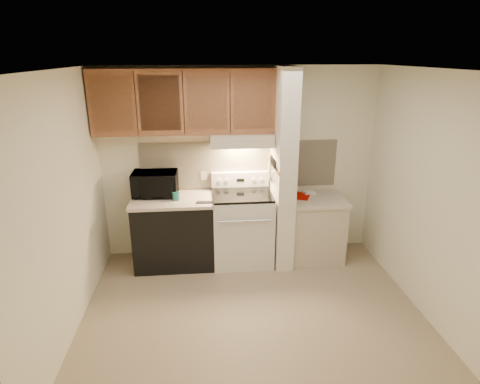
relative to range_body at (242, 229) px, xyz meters
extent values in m
plane|color=tan|center=(0.00, -1.16, -0.46)|extent=(3.60, 3.60, 0.00)
plane|color=white|center=(0.00, -1.16, 2.04)|extent=(3.60, 3.60, 0.00)
cube|color=white|center=(0.00, 0.34, 0.79)|extent=(3.60, 2.50, 0.02)
cube|color=white|center=(-1.80, -1.16, 0.79)|extent=(0.02, 3.00, 2.50)
cube|color=white|center=(1.80, -1.16, 0.79)|extent=(0.02, 3.00, 2.50)
cube|color=beige|center=(0.00, 0.33, 0.78)|extent=(2.60, 0.02, 0.63)
cube|color=silver|center=(0.00, 0.00, 0.00)|extent=(0.76, 0.65, 0.92)
cube|color=black|center=(0.00, -0.32, 0.04)|extent=(0.50, 0.01, 0.30)
cylinder|color=silver|center=(0.00, -0.35, 0.26)|extent=(0.65, 0.02, 0.02)
cube|color=black|center=(0.00, 0.00, 0.48)|extent=(0.74, 0.64, 0.03)
cube|color=silver|center=(0.00, 0.28, 0.59)|extent=(0.76, 0.08, 0.20)
cube|color=black|center=(0.00, 0.24, 0.59)|extent=(0.10, 0.01, 0.04)
cylinder|color=silver|center=(-0.28, 0.24, 0.59)|extent=(0.05, 0.02, 0.05)
cylinder|color=silver|center=(-0.18, 0.24, 0.59)|extent=(0.05, 0.02, 0.05)
cylinder|color=silver|center=(0.18, 0.24, 0.59)|extent=(0.05, 0.02, 0.05)
cylinder|color=silver|center=(0.28, 0.24, 0.59)|extent=(0.05, 0.02, 0.05)
cube|color=black|center=(-0.88, 0.01, -0.03)|extent=(1.00, 0.63, 0.87)
cube|color=beige|center=(-0.88, 0.01, 0.43)|extent=(1.04, 0.67, 0.04)
cube|color=black|center=(-0.48, -0.19, 0.46)|extent=(0.20, 0.07, 0.01)
cylinder|color=#1C6362|center=(-0.83, -0.05, 0.50)|extent=(0.12, 0.12, 0.10)
cube|color=#C1B5A0|center=(-0.48, 0.32, 0.64)|extent=(0.08, 0.01, 0.12)
imported|color=black|center=(-1.10, 0.15, 0.61)|extent=(0.57, 0.39, 0.31)
cube|color=silver|center=(0.51, -0.01, 0.79)|extent=(0.22, 0.70, 2.50)
cube|color=brown|center=(0.39, -0.01, 0.84)|extent=(0.01, 0.70, 0.04)
cube|color=black|center=(0.39, -0.06, 0.86)|extent=(0.02, 0.42, 0.04)
cube|color=silver|center=(0.38, -0.20, 0.76)|extent=(0.01, 0.03, 0.16)
cylinder|color=black|center=(0.38, -0.21, 0.91)|extent=(0.02, 0.02, 0.10)
cube|color=silver|center=(0.38, -0.13, 0.75)|extent=(0.01, 0.04, 0.18)
cylinder|color=black|center=(0.38, -0.14, 0.91)|extent=(0.02, 0.02, 0.10)
cube|color=silver|center=(0.38, -0.05, 0.74)|extent=(0.01, 0.04, 0.20)
cylinder|color=black|center=(0.38, -0.06, 0.91)|extent=(0.02, 0.02, 0.10)
cube|color=silver|center=(0.38, 0.04, 0.76)|extent=(0.01, 0.04, 0.16)
cylinder|color=black|center=(0.38, 0.04, 0.91)|extent=(0.02, 0.02, 0.10)
cube|color=silver|center=(0.38, 0.10, 0.75)|extent=(0.01, 0.04, 0.18)
cylinder|color=black|center=(0.38, 0.11, 0.91)|extent=(0.02, 0.02, 0.10)
cube|color=slate|center=(0.38, 0.17, 0.73)|extent=(0.03, 0.10, 0.24)
cube|color=#C1B5A0|center=(0.97, -0.01, -0.06)|extent=(0.70, 0.60, 0.81)
cube|color=beige|center=(0.97, -0.01, 0.37)|extent=(0.74, 0.64, 0.04)
cube|color=#B20900|center=(0.79, 0.09, 0.39)|extent=(0.31, 0.35, 0.01)
cube|color=white|center=(0.92, 0.17, 0.41)|extent=(0.17, 0.13, 0.04)
cube|color=#C1B5A0|center=(0.00, 0.12, 1.17)|extent=(0.78, 0.44, 0.15)
cube|color=#C1B5A0|center=(0.00, -0.08, 1.12)|extent=(0.78, 0.04, 0.06)
cube|color=brown|center=(-0.69, 0.17, 1.62)|extent=(2.18, 0.33, 0.77)
cube|color=brown|center=(-1.51, 0.01, 1.62)|extent=(0.46, 0.01, 0.63)
cube|color=black|center=(-1.23, 0.01, 1.62)|extent=(0.01, 0.01, 0.73)
cube|color=brown|center=(-0.96, 0.01, 1.62)|extent=(0.46, 0.01, 0.63)
cube|color=black|center=(-0.69, 0.01, 1.62)|extent=(0.01, 0.01, 0.73)
cube|color=brown|center=(-0.42, 0.01, 1.62)|extent=(0.46, 0.01, 0.63)
cube|color=black|center=(-0.14, 0.01, 1.62)|extent=(0.01, 0.01, 0.73)
cube|color=brown|center=(0.13, 0.01, 1.62)|extent=(0.46, 0.01, 0.63)
camera|label=1|loc=(-0.48, -4.78, 2.17)|focal=30.00mm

